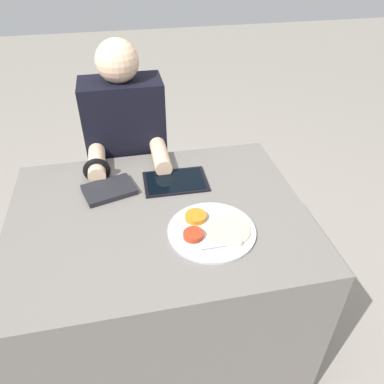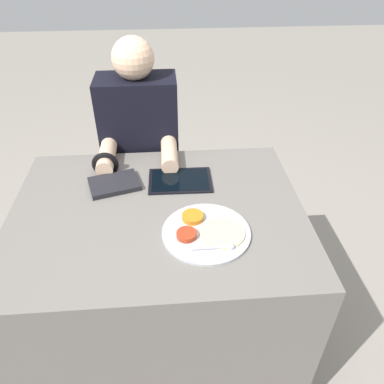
% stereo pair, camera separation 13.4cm
% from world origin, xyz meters
% --- Properties ---
extents(ground_plane, '(12.00, 12.00, 0.00)m').
position_xyz_m(ground_plane, '(0.00, 0.00, 0.00)').
color(ground_plane, gray).
extents(dining_table, '(1.06, 0.82, 0.77)m').
position_xyz_m(dining_table, '(0.00, 0.00, 0.39)').
color(dining_table, slate).
rests_on(dining_table, ground_plane).
extents(thali_tray, '(0.30, 0.30, 0.03)m').
position_xyz_m(thali_tray, '(0.16, -0.14, 0.78)').
color(thali_tray, '#B7BABF').
rests_on(thali_tray, dining_table).
extents(red_notebook, '(0.22, 0.18, 0.02)m').
position_xyz_m(red_notebook, '(-0.17, 0.16, 0.78)').
color(red_notebook, silver).
rests_on(red_notebook, dining_table).
extents(tablet_device, '(0.25, 0.18, 0.01)m').
position_xyz_m(tablet_device, '(0.09, 0.17, 0.78)').
color(tablet_device, black).
rests_on(tablet_device, dining_table).
extents(person_diner, '(0.36, 0.42, 1.24)m').
position_xyz_m(person_diner, '(-0.08, 0.53, 0.59)').
color(person_diner, black).
rests_on(person_diner, ground_plane).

